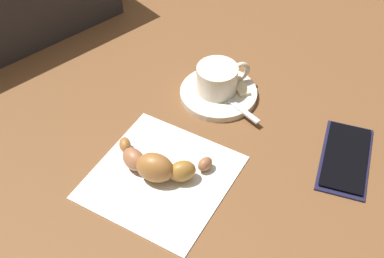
{
  "coord_description": "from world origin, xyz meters",
  "views": [
    {
      "loc": [
        0.46,
        0.26,
        0.58
      ],
      "look_at": [
        -0.02,
        -0.01,
        0.01
      ],
      "focal_mm": 47.7,
      "sensor_mm": 36.0,
      "label": 1
    }
  ],
  "objects_px": {
    "saucer": "(218,93)",
    "sugar_packet": "(238,83)",
    "espresso_cup": "(218,78)",
    "napkin": "(161,177)",
    "croissant": "(157,165)",
    "cell_phone": "(345,158)",
    "teaspoon": "(220,92)"
  },
  "relations": [
    {
      "from": "napkin",
      "to": "espresso_cup",
      "type": "bearing_deg",
      "value": -175.66
    },
    {
      "from": "espresso_cup",
      "to": "sugar_packet",
      "type": "relative_size",
      "value": 1.28
    },
    {
      "from": "croissant",
      "to": "saucer",
      "type": "bearing_deg",
      "value": -178.6
    },
    {
      "from": "sugar_packet",
      "to": "croissant",
      "type": "height_order",
      "value": "croissant"
    },
    {
      "from": "teaspoon",
      "to": "sugar_packet",
      "type": "relative_size",
      "value": 1.98
    },
    {
      "from": "saucer",
      "to": "espresso_cup",
      "type": "height_order",
      "value": "espresso_cup"
    },
    {
      "from": "napkin",
      "to": "cell_phone",
      "type": "xyz_separation_m",
      "value": [
        -0.17,
        0.22,
        0.0
      ]
    },
    {
      "from": "cell_phone",
      "to": "sugar_packet",
      "type": "bearing_deg",
      "value": -106.1
    },
    {
      "from": "espresso_cup",
      "to": "napkin",
      "type": "bearing_deg",
      "value": 4.34
    },
    {
      "from": "napkin",
      "to": "croissant",
      "type": "distance_m",
      "value": 0.02
    },
    {
      "from": "sugar_packet",
      "to": "napkin",
      "type": "relative_size",
      "value": 0.34
    },
    {
      "from": "teaspoon",
      "to": "croissant",
      "type": "height_order",
      "value": "croissant"
    },
    {
      "from": "saucer",
      "to": "napkin",
      "type": "distance_m",
      "value": 0.2
    },
    {
      "from": "espresso_cup",
      "to": "teaspoon",
      "type": "height_order",
      "value": "espresso_cup"
    },
    {
      "from": "napkin",
      "to": "cell_phone",
      "type": "distance_m",
      "value": 0.28
    },
    {
      "from": "croissant",
      "to": "teaspoon",
      "type": "bearing_deg",
      "value": -179.97
    },
    {
      "from": "saucer",
      "to": "cell_phone",
      "type": "height_order",
      "value": "saucer"
    },
    {
      "from": "croissant",
      "to": "espresso_cup",
      "type": "bearing_deg",
      "value": -177.54
    },
    {
      "from": "espresso_cup",
      "to": "croissant",
      "type": "height_order",
      "value": "espresso_cup"
    },
    {
      "from": "croissant",
      "to": "cell_phone",
      "type": "relative_size",
      "value": 0.96
    },
    {
      "from": "cell_phone",
      "to": "saucer",
      "type": "bearing_deg",
      "value": -97.18
    },
    {
      "from": "teaspoon",
      "to": "cell_phone",
      "type": "distance_m",
      "value": 0.23
    },
    {
      "from": "saucer",
      "to": "teaspoon",
      "type": "xyz_separation_m",
      "value": [
        0.01,
        0.0,
        0.01
      ]
    },
    {
      "from": "teaspoon",
      "to": "napkin",
      "type": "relative_size",
      "value": 0.68
    },
    {
      "from": "saucer",
      "to": "sugar_packet",
      "type": "xyz_separation_m",
      "value": [
        -0.03,
        0.02,
        0.01
      ]
    },
    {
      "from": "teaspoon",
      "to": "croissant",
      "type": "bearing_deg",
      "value": 0.03
    },
    {
      "from": "teaspoon",
      "to": "cell_phone",
      "type": "bearing_deg",
      "value": 84.04
    },
    {
      "from": "croissant",
      "to": "cell_phone",
      "type": "distance_m",
      "value": 0.28
    },
    {
      "from": "teaspoon",
      "to": "cell_phone",
      "type": "xyz_separation_m",
      "value": [
        0.02,
        0.23,
        -0.01
      ]
    },
    {
      "from": "saucer",
      "to": "croissant",
      "type": "relative_size",
      "value": 0.87
    },
    {
      "from": "napkin",
      "to": "cell_phone",
      "type": "height_order",
      "value": "cell_phone"
    },
    {
      "from": "napkin",
      "to": "croissant",
      "type": "height_order",
      "value": "croissant"
    }
  ]
}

